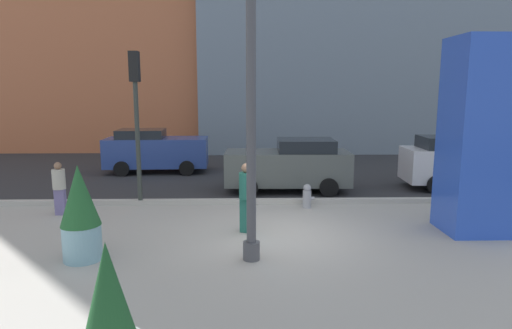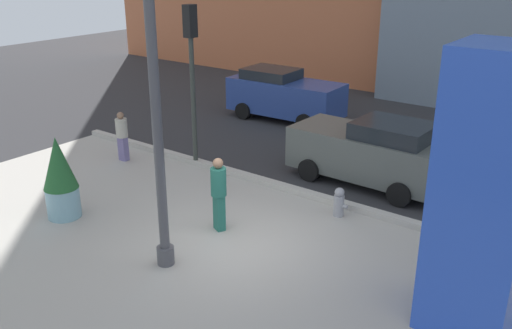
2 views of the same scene
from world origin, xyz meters
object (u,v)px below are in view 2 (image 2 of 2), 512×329
object	(u,v)px
fire_hydrant	(339,202)
traffic_light_corner	(192,61)
lamp_post	(155,96)
pedestrian_on_sidewalk	(219,190)
potted_plant_near_right	(60,178)
car_far_lane	(284,95)
pedestrian_by_curb	(122,134)
art_pillar_blue	(485,196)
car_curb_west	(372,152)

from	to	relation	value
fire_hydrant	traffic_light_corner	world-z (taller)	traffic_light_corner
lamp_post	pedestrian_on_sidewalk	xyz separation A→B (m)	(-0.10, 1.84, -2.59)
potted_plant_near_right	pedestrian_on_sidewalk	size ratio (longest dim) A/B	1.15
car_far_lane	pedestrian_by_curb	distance (m)	6.90
lamp_post	art_pillar_blue	distance (m)	6.01
lamp_post	pedestrian_on_sidewalk	bearing A→B (deg)	93.25
pedestrian_by_curb	potted_plant_near_right	bearing A→B (deg)	-61.44
art_pillar_blue	traffic_light_corner	size ratio (longest dim) A/B	1.03
potted_plant_near_right	pedestrian_by_curb	size ratio (longest dim) A/B	1.32
art_pillar_blue	fire_hydrant	size ratio (longest dim) A/B	6.48
car_far_lane	pedestrian_by_curb	size ratio (longest dim) A/B	2.87
car_curb_west	car_far_lane	xyz separation A→B (m)	(-5.54, 3.81, 0.03)
potted_plant_near_right	traffic_light_corner	world-z (taller)	traffic_light_corner
car_far_lane	pedestrian_by_curb	bearing A→B (deg)	-101.70
art_pillar_blue	potted_plant_near_right	distance (m)	9.47
traffic_light_corner	car_far_lane	world-z (taller)	traffic_light_corner
potted_plant_near_right	pedestrian_by_curb	world-z (taller)	potted_plant_near_right
art_pillar_blue	car_curb_west	world-z (taller)	art_pillar_blue
lamp_post	car_far_lane	size ratio (longest dim) A/B	1.65
lamp_post	fire_hydrant	size ratio (longest dim) A/B	9.81
lamp_post	pedestrian_on_sidewalk	distance (m)	3.18
lamp_post	pedestrian_on_sidewalk	world-z (taller)	lamp_post
car_curb_west	pedestrian_on_sidewalk	xyz separation A→B (m)	(-1.55, -4.68, 0.06)
lamp_post	traffic_light_corner	size ratio (longest dim) A/B	1.55
lamp_post	art_pillar_blue	xyz separation A→B (m)	(5.63, 1.78, -1.16)
car_curb_west	car_far_lane	world-z (taller)	car_far_lane
traffic_light_corner	car_curb_west	world-z (taller)	traffic_light_corner
potted_plant_near_right	pedestrian_on_sidewalk	bearing A→B (deg)	26.97
lamp_post	traffic_light_corner	xyz separation A→B (m)	(-3.44, 4.65, -0.41)
car_curb_west	art_pillar_blue	bearing A→B (deg)	-48.65
art_pillar_blue	car_curb_west	size ratio (longest dim) A/B	1.10
art_pillar_blue	fire_hydrant	xyz separation A→B (m)	(-3.86, 2.37, -2.06)
traffic_light_corner	car_far_lane	bearing A→B (deg)	96.46
fire_hydrant	art_pillar_blue	bearing A→B (deg)	-31.60
fire_hydrant	car_curb_west	xyz separation A→B (m)	(-0.32, 2.37, 0.57)
art_pillar_blue	car_curb_west	xyz separation A→B (m)	(-4.18, 4.75, -1.49)
potted_plant_near_right	pedestrian_by_curb	bearing A→B (deg)	118.56
art_pillar_blue	car_far_lane	distance (m)	13.03
lamp_post	traffic_light_corner	distance (m)	5.80
lamp_post	car_far_lane	world-z (taller)	lamp_post
potted_plant_near_right	art_pillar_blue	bearing A→B (deg)	10.49
art_pillar_blue	pedestrian_by_curb	bearing A→B (deg)	170.82
lamp_post	art_pillar_blue	bearing A→B (deg)	17.56
fire_hydrant	traffic_light_corner	bearing A→B (deg)	174.58
art_pillar_blue	potted_plant_near_right	size ratio (longest dim) A/B	2.36
potted_plant_near_right	fire_hydrant	xyz separation A→B (m)	(5.35, 4.08, -0.67)
pedestrian_on_sidewalk	car_curb_west	bearing A→B (deg)	71.66
potted_plant_near_right	lamp_post	bearing A→B (deg)	-1.19
art_pillar_blue	car_curb_west	distance (m)	6.50
car_curb_west	pedestrian_on_sidewalk	bearing A→B (deg)	-108.34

